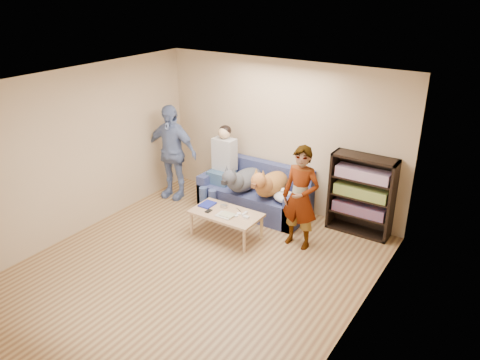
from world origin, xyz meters
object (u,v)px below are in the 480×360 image
Objects in this scene: person_standing_right at (300,198)px; person_seated at (221,164)px; sofa at (256,195)px; dog_gray at (243,180)px; camera_silver at (224,206)px; bookshelf at (362,193)px; coffee_table at (226,215)px; dog_tan at (270,184)px; person_standing_left at (171,152)px; notebook_blue at (207,204)px.

person_standing_right reaches higher than person_seated.
dog_gray is (-0.12, -0.24, 0.35)m from sofa.
bookshelf reaches higher than camera_silver.
person_standing_right reaches higher than dog_gray.
person_standing_right is 1.22m from coffee_table.
dog_tan is (-0.82, 0.52, -0.16)m from person_standing_right.
dog_gray is 1.98m from bookshelf.
bookshelf is (1.92, 0.48, 0.05)m from dog_gray.
notebook_blue is at bearing -33.94° from person_standing_left.
person_standing_left is 0.98m from person_seated.
bookshelf is (1.44, 0.38, 0.04)m from dog_tan.
bookshelf is at bearing 37.25° from coffee_table.
dog_gray is 1.13× the size of coffee_table.
camera_silver is at bearing -81.92° from dog_gray.
sofa is at bearing 11.13° from person_seated.
camera_silver is at bearing -52.73° from person_seated.
person_standing_right is at bearing -13.52° from person_standing_left.
person_seated is at bearing 6.88° from person_standing_left.
notebook_blue is 0.24× the size of coffee_table.
person_standing_right reaches higher than notebook_blue.
dog_tan is (1.00, -0.02, -0.14)m from person_seated.
bookshelf is at bearing 57.49° from person_standing_right.
person_standing_right is at bearing 12.86° from camera_silver.
dog_gray reaches higher than notebook_blue.
dog_gray is (-1.29, 0.42, -0.17)m from person_standing_right.
person_standing_left is at bearing 153.30° from notebook_blue.
person_seated is 1.01m from dog_tan.
coffee_table is (0.12, -0.12, -0.07)m from camera_silver.
person_standing_left is at bearing -173.61° from dog_tan.
dog_tan is at bearing 149.74° from person_standing_right.
coffee_table is (-0.26, -0.91, -0.26)m from dog_tan.
coffee_table is at bearing -29.69° from person_standing_left.
person_standing_left reaches higher than dog_gray.
dog_gray reaches higher than camera_silver.
camera_silver is 2.18m from bookshelf.
person_standing_right is at bearing -18.16° from dog_gray.
sofa is 1.29× the size of person_seated.
sofa is 0.82m from person_seated.
dog_gray is at bearing -116.59° from sofa.
dog_tan is at bearing -1.15° from person_seated.
coffee_table is at bearing -75.00° from dog_gray.
coffee_table is (0.10, -1.06, 0.09)m from sofa.
camera_silver is (0.28, 0.07, 0.01)m from notebook_blue.
dog_tan reaches higher than coffee_table.
dog_tan is at bearing -0.84° from person_standing_left.
notebook_blue is 1.07m from sofa.
dog_gray is 0.96× the size of bookshelf.
person_standing_right is at bearing -124.86° from bookshelf.
sofa is 0.52m from dog_tan.
person_seated reaches higher than sofa.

